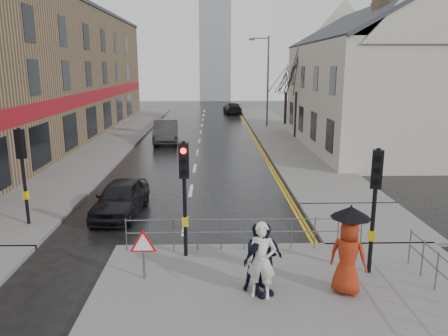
{
  "coord_description": "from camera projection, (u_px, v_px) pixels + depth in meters",
  "views": [
    {
      "loc": [
        1.0,
        -11.72,
        5.56
      ],
      "look_at": [
        1.45,
        5.2,
        1.6
      ],
      "focal_mm": 35.0,
      "sensor_mm": 36.0,
      "label": 1
    }
  ],
  "objects": [
    {
      "name": "right_pavement",
      "position": [
        277.0,
        132.0,
        37.13
      ],
      "size": [
        4.0,
        40.0,
        0.14
      ],
      "primitive_type": "cube",
      "color": "#605E5B",
      "rests_on": "ground"
    },
    {
      "name": "tree_far",
      "position": [
        286.0,
        78.0,
        41.04
      ],
      "size": [
        2.4,
        2.4,
        5.64
      ],
      "color": "black",
      "rests_on": "right_pavement"
    },
    {
      "name": "building_right_cream",
      "position": [
        375.0,
        78.0,
        29.39
      ],
      "size": [
        9.0,
        16.4,
        10.1
      ],
      "color": "beige",
      "rests_on": "ground"
    },
    {
      "name": "pedestrian_d",
      "position": [
        263.0,
        260.0,
        10.41
      ],
      "size": [
        1.15,
        0.9,
        1.82
      ],
      "primitive_type": "imported",
      "rotation": [
        0.0,
        0.0,
        0.49
      ],
      "color": "black",
      "rests_on": "near_pavement"
    },
    {
      "name": "traffic_signal_near_left",
      "position": [
        184.0,
        179.0,
        12.28
      ],
      "size": [
        0.28,
        0.27,
        3.4
      ],
      "color": "black",
      "rests_on": "near_pavement"
    },
    {
      "name": "guard_railing_front",
      "position": [
        245.0,
        227.0,
        13.09
      ],
      "size": [
        7.14,
        0.04,
        1.0
      ],
      "color": "#595B5E",
      "rests_on": "near_pavement"
    },
    {
      "name": "warning_sign",
      "position": [
        143.0,
        246.0,
        11.21
      ],
      "size": [
        0.8,
        0.07,
        1.35
      ],
      "color": "#595B5E",
      "rests_on": "near_pavement"
    },
    {
      "name": "traffic_signal_near_right",
      "position": [
        375.0,
        189.0,
        11.24
      ],
      "size": [
        0.34,
        0.33,
        3.4
      ],
      "color": "black",
      "rests_on": "near_pavement"
    },
    {
      "name": "church_tower",
      "position": [
        215.0,
        44.0,
        70.97
      ],
      "size": [
        5.0,
        5.0,
        18.0
      ],
      "primitive_type": "cube",
      "color": "#96999E",
      "rests_on": "ground"
    },
    {
      "name": "pavement_bridge_right",
      "position": [
        365.0,
        222.0,
        15.72
      ],
      "size": [
        4.0,
        4.2,
        0.14
      ],
      "primitive_type": "cube",
      "color": "#605E5B",
      "rests_on": "ground"
    },
    {
      "name": "pedestrian_a",
      "position": [
        262.0,
        260.0,
        10.33
      ],
      "size": [
        0.77,
        0.59,
        1.87
      ],
      "primitive_type": "imported",
      "rotation": [
        0.0,
        0.0,
        -0.23
      ],
      "color": "silver",
      "rests_on": "near_pavement"
    },
    {
      "name": "ground",
      "position": [
        179.0,
        263.0,
        12.65
      ],
      "size": [
        120.0,
        120.0,
        0.0
      ],
      "primitive_type": "plane",
      "color": "black",
      "rests_on": "ground"
    },
    {
      "name": "car_far",
      "position": [
        232.0,
        108.0,
        51.78
      ],
      "size": [
        2.24,
        4.7,
        1.32
      ],
      "primitive_type": "imported",
      "rotation": [
        0.0,
        0.0,
        3.23
      ],
      "color": "black",
      "rests_on": "ground"
    },
    {
      "name": "car_mid",
      "position": [
        166.0,
        131.0,
        32.5
      ],
      "size": [
        2.05,
        5.05,
        1.63
      ],
      "primitive_type": "imported",
      "rotation": [
        0.0,
        0.0,
        0.07
      ],
      "color": "#3F4144",
      "rests_on": "ground"
    },
    {
      "name": "traffic_signal_far_left",
      "position": [
        22.0,
        159.0,
        14.87
      ],
      "size": [
        0.34,
        0.33,
        3.4
      ],
      "color": "black",
      "rests_on": "left_pavement"
    },
    {
      "name": "pedestrian_b",
      "position": [
        260.0,
        257.0,
        10.67
      ],
      "size": [
        0.91,
        0.75,
        1.71
      ],
      "primitive_type": "imported",
      "rotation": [
        0.0,
        0.0,
        0.13
      ],
      "color": "black",
      "rests_on": "near_pavement"
    },
    {
      "name": "pedestrian_with_umbrella",
      "position": [
        349.0,
        248.0,
        10.46
      ],
      "size": [
        1.09,
        1.0,
        2.22
      ],
      "color": "#9C2B12",
      "rests_on": "near_pavement"
    },
    {
      "name": "building_left_terrace",
      "position": [
        38.0,
        74.0,
        32.61
      ],
      "size": [
        8.0,
        42.0,
        10.0
      ],
      "primitive_type": "cube",
      "color": "#7B6347",
      "rests_on": "ground"
    },
    {
      "name": "street_lamp",
      "position": [
        266.0,
        76.0,
        38.98
      ],
      "size": [
        1.83,
        0.25,
        8.0
      ],
      "color": "#595B5E",
      "rests_on": "right_pavement"
    },
    {
      "name": "tree_near",
      "position": [
        298.0,
        72.0,
        33.08
      ],
      "size": [
        2.4,
        2.4,
        6.58
      ],
      "color": "black",
      "rests_on": "right_pavement"
    },
    {
      "name": "car_parked",
      "position": [
        121.0,
        198.0,
        16.6
      ],
      "size": [
        1.91,
        4.03,
        1.33
      ],
      "primitive_type": "imported",
      "rotation": [
        0.0,
        0.0,
        -0.09
      ],
      "color": "black",
      "rests_on": "ground"
    },
    {
      "name": "left_pavement",
      "position": [
        119.0,
        136.0,
        34.85
      ],
      "size": [
        4.0,
        44.0,
        0.14
      ],
      "primitive_type": "cube",
      "color": "#605E5B",
      "rests_on": "ground"
    },
    {
      "name": "near_pavement",
      "position": [
        307.0,
        330.0,
        9.3
      ],
      "size": [
        10.0,
        9.0,
        0.14
      ],
      "primitive_type": "cube",
      "color": "#605E5B",
      "rests_on": "ground"
    }
  ]
}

